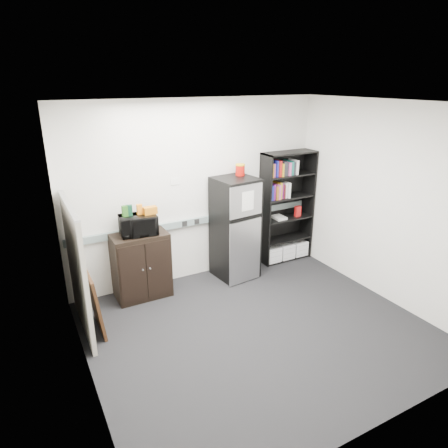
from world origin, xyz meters
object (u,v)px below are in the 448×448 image
refrigerator (235,229)px  cabinet (141,265)px  cubicle_partition (77,269)px  bookshelf (286,208)px  microwave (138,225)px

refrigerator → cabinet: bearing=170.4°
cabinet → refrigerator: bearing=-3.1°
cabinet → cubicle_partition: bearing=-154.7°
bookshelf → refrigerator: 1.08m
bookshelf → microwave: 2.54m
cubicle_partition → cabinet: cubicle_partition is taller
cubicle_partition → cabinet: 1.04m
cabinet → refrigerator: size_ratio=0.60×
cabinet → refrigerator: 1.51m
cubicle_partition → refrigerator: 2.39m
bookshelf → cabinet: size_ratio=1.96×
bookshelf → cubicle_partition: 3.46m
cubicle_partition → cabinet: bearing=25.3°
bookshelf → refrigerator: (-1.06, -0.14, -0.13)m
microwave → refrigerator: size_ratio=0.31×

